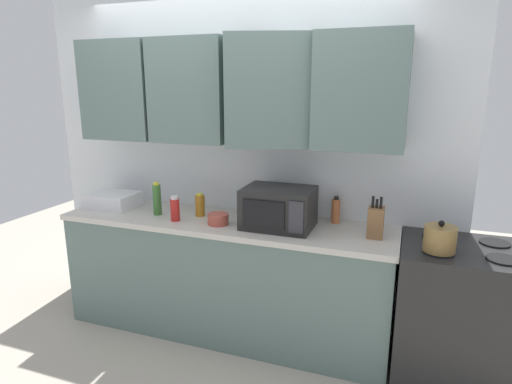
{
  "coord_description": "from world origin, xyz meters",
  "views": [
    {
      "loc": [
        1.25,
        -3.06,
        1.86
      ],
      "look_at": [
        0.23,
        -0.25,
        1.12
      ],
      "focal_mm": 30.04,
      "sensor_mm": 36.0,
      "label": 1
    }
  ],
  "objects_px": {
    "bottle_green_oil": "(157,199)",
    "knife_block": "(376,222)",
    "bottle_amber_vinegar": "(200,205)",
    "bottle_spice_jar": "(336,211)",
    "microwave": "(279,208)",
    "stove_range": "(459,315)",
    "bowl_ceramic_small": "(218,219)",
    "bottle_red_sauce": "(175,209)",
    "kettle": "(440,239)",
    "dish_rack": "(113,200)"
  },
  "relations": [
    {
      "from": "knife_block",
      "to": "bottle_red_sauce",
      "type": "relative_size",
      "value": 1.47
    },
    {
      "from": "bottle_green_oil",
      "to": "microwave",
      "type": "bearing_deg",
      "value": 1.81
    },
    {
      "from": "dish_rack",
      "to": "knife_block",
      "type": "bearing_deg",
      "value": -0.12
    },
    {
      "from": "stove_range",
      "to": "bottle_red_sauce",
      "type": "distance_m",
      "value": 2.03
    },
    {
      "from": "bottle_green_oil",
      "to": "bottle_red_sauce",
      "type": "xyz_separation_m",
      "value": [
        0.21,
        -0.09,
        -0.03
      ]
    },
    {
      "from": "bottle_amber_vinegar",
      "to": "bottle_green_oil",
      "type": "height_order",
      "value": "bottle_green_oil"
    },
    {
      "from": "microwave",
      "to": "bottle_spice_jar",
      "type": "distance_m",
      "value": 0.43
    },
    {
      "from": "kettle",
      "to": "bottle_spice_jar",
      "type": "xyz_separation_m",
      "value": [
        -0.67,
        0.37,
        0.0
      ]
    },
    {
      "from": "kettle",
      "to": "dish_rack",
      "type": "height_order",
      "value": "kettle"
    },
    {
      "from": "bottle_amber_vinegar",
      "to": "bowl_ceramic_small",
      "type": "xyz_separation_m",
      "value": [
        0.21,
        -0.14,
        -0.04
      ]
    },
    {
      "from": "stove_range",
      "to": "bowl_ceramic_small",
      "type": "height_order",
      "value": "bowl_ceramic_small"
    },
    {
      "from": "stove_range",
      "to": "dish_rack",
      "type": "relative_size",
      "value": 2.4
    },
    {
      "from": "bottle_spice_jar",
      "to": "stove_range",
      "type": "bearing_deg",
      "value": -15.27
    },
    {
      "from": "stove_range",
      "to": "bottle_amber_vinegar",
      "type": "height_order",
      "value": "bottle_amber_vinegar"
    },
    {
      "from": "bowl_ceramic_small",
      "to": "dish_rack",
      "type": "bearing_deg",
      "value": 173.73
    },
    {
      "from": "kettle",
      "to": "bottle_green_oil",
      "type": "relative_size",
      "value": 0.75
    },
    {
      "from": "bowl_ceramic_small",
      "to": "bottle_green_oil",
      "type": "bearing_deg",
      "value": 173.83
    },
    {
      "from": "bottle_red_sauce",
      "to": "bottle_spice_jar",
      "type": "distance_m",
      "value": 1.17
    },
    {
      "from": "kettle",
      "to": "bottle_green_oil",
      "type": "bearing_deg",
      "value": 176.85
    },
    {
      "from": "stove_range",
      "to": "bottle_green_oil",
      "type": "relative_size",
      "value": 3.6
    },
    {
      "from": "kettle",
      "to": "bottle_red_sauce",
      "type": "bearing_deg",
      "value": 179.25
    },
    {
      "from": "microwave",
      "to": "dish_rack",
      "type": "height_order",
      "value": "microwave"
    },
    {
      "from": "bottle_amber_vinegar",
      "to": "bottle_spice_jar",
      "type": "xyz_separation_m",
      "value": [
        1.0,
        0.18,
        0.01
      ]
    },
    {
      "from": "bottle_amber_vinegar",
      "to": "bottle_red_sauce",
      "type": "bearing_deg",
      "value": -124.25
    },
    {
      "from": "knife_block",
      "to": "microwave",
      "type": "bearing_deg",
      "value": -178.62
    },
    {
      "from": "knife_block",
      "to": "stove_range",
      "type": "bearing_deg",
      "value": -1.65
    },
    {
      "from": "kettle",
      "to": "bottle_amber_vinegar",
      "type": "bearing_deg",
      "value": 173.38
    },
    {
      "from": "bottle_green_oil",
      "to": "knife_block",
      "type": "bearing_deg",
      "value": 1.64
    },
    {
      "from": "dish_rack",
      "to": "bottle_spice_jar",
      "type": "bearing_deg",
      "value": 6.79
    },
    {
      "from": "stove_range",
      "to": "bowl_ceramic_small",
      "type": "xyz_separation_m",
      "value": [
        -1.63,
        -0.09,
        0.49
      ]
    },
    {
      "from": "microwave",
      "to": "bottle_spice_jar",
      "type": "height_order",
      "value": "microwave"
    },
    {
      "from": "bottle_green_oil",
      "to": "bottle_amber_vinegar",
      "type": "bearing_deg",
      "value": 14.72
    },
    {
      "from": "stove_range",
      "to": "bottle_red_sauce",
      "type": "bearing_deg",
      "value": -176.59
    },
    {
      "from": "knife_block",
      "to": "bowl_ceramic_small",
      "type": "height_order",
      "value": "knife_block"
    },
    {
      "from": "kettle",
      "to": "bottle_spice_jar",
      "type": "relative_size",
      "value": 0.97
    },
    {
      "from": "dish_rack",
      "to": "bottle_green_oil",
      "type": "distance_m",
      "value": 0.46
    },
    {
      "from": "dish_rack",
      "to": "bottle_green_oil",
      "type": "relative_size",
      "value": 1.5
    },
    {
      "from": "microwave",
      "to": "bottle_red_sauce",
      "type": "distance_m",
      "value": 0.76
    },
    {
      "from": "kettle",
      "to": "knife_block",
      "type": "xyz_separation_m",
      "value": [
        -0.38,
        0.16,
        0.01
      ]
    },
    {
      "from": "dish_rack",
      "to": "bottle_red_sauce",
      "type": "height_order",
      "value": "bottle_red_sauce"
    },
    {
      "from": "bottle_red_sauce",
      "to": "bottle_spice_jar",
      "type": "bearing_deg",
      "value": 17.31
    },
    {
      "from": "microwave",
      "to": "bottle_spice_jar",
      "type": "bearing_deg",
      "value": 32.67
    },
    {
      "from": "dish_rack",
      "to": "bottle_amber_vinegar",
      "type": "relative_size",
      "value": 2.17
    },
    {
      "from": "microwave",
      "to": "dish_rack",
      "type": "relative_size",
      "value": 1.26
    },
    {
      "from": "bottle_amber_vinegar",
      "to": "bottle_red_sauce",
      "type": "distance_m",
      "value": 0.21
    },
    {
      "from": "knife_block",
      "to": "bottle_green_oil",
      "type": "bearing_deg",
      "value": -178.36
    },
    {
      "from": "knife_block",
      "to": "bottle_amber_vinegar",
      "type": "relative_size",
      "value": 1.57
    },
    {
      "from": "microwave",
      "to": "knife_block",
      "type": "relative_size",
      "value": 1.74
    },
    {
      "from": "dish_rack",
      "to": "microwave",
      "type": "bearing_deg",
      "value": -0.81
    },
    {
      "from": "kettle",
      "to": "stove_range",
      "type": "bearing_deg",
      "value": 39.47
    }
  ]
}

